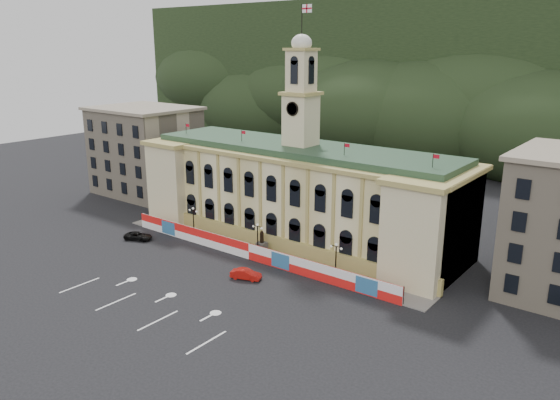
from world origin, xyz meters
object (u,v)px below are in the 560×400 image
Objects in this scene: lamp_center at (258,236)px; black_suv at (138,236)px; red_sedan at (246,274)px; statue at (262,246)px.

black_suv is (-20.17, -6.77, -2.43)m from lamp_center.
lamp_center is at bearing 10.07° from red_sedan.
lamp_center is (0.00, -1.00, 1.89)m from statue.
black_suv is (-20.17, -7.77, -0.54)m from statue.
statue is at bearing 90.00° from lamp_center.
black_suv is at bearing -161.44° from lamp_center.
lamp_center is 1.01× the size of black_suv.
red_sedan is at bearing -63.52° from statue.
lamp_center reaches higher than statue.
red_sedan is 0.89× the size of black_suv.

